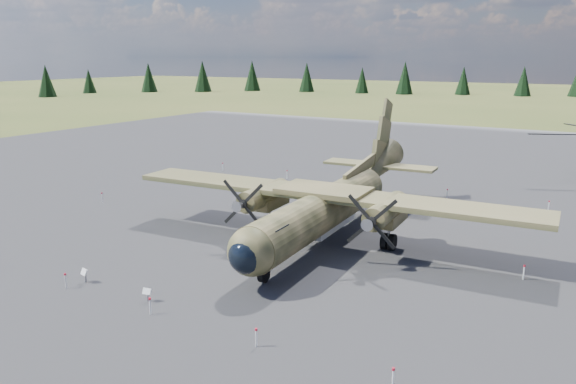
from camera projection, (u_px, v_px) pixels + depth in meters
The scene contains 7 objects.
ground at pixel (269, 233), 38.79m from camera, with size 500.00×500.00×0.00m, color brown.
apron at pixel (332, 202), 47.16m from camera, with size 120.00×120.00×0.04m, color #59595E.
transport_plane at pixel (330, 200), 37.19m from camera, with size 27.70×25.14×9.13m.
info_placard_left at pixel (84, 273), 30.12m from camera, with size 0.54×0.33×0.78m.
info_placard_right at pixel (147, 293), 27.79m from camera, with size 0.48×0.27×0.71m.
barrier_fence at pixel (262, 225), 38.84m from camera, with size 33.12×29.62×0.85m.
treeline at pixel (244, 150), 44.19m from camera, with size 337.56×334.73×10.72m.
Camera 1 is at (20.01, -31.21, 11.83)m, focal length 35.00 mm.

